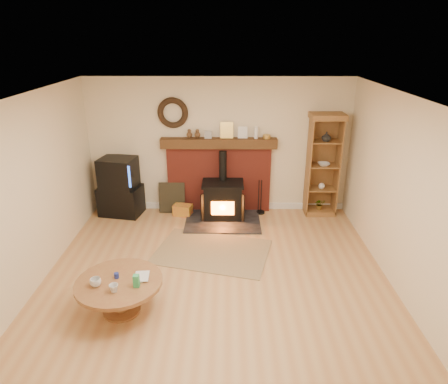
{
  "coord_description": "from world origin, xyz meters",
  "views": [
    {
      "loc": [
        0.16,
        -4.69,
        3.33
      ],
      "look_at": [
        0.11,
        1.0,
        1.05
      ],
      "focal_mm": 32.0,
      "sensor_mm": 36.0,
      "label": 1
    }
  ],
  "objects_px": {
    "wood_stove": "(223,201)",
    "coffee_table": "(119,287)",
    "tv_unit": "(120,188)",
    "curio_cabinet": "(323,165)"
  },
  "relations": [
    {
      "from": "wood_stove",
      "to": "curio_cabinet",
      "type": "xyz_separation_m",
      "value": [
        1.9,
        0.28,
        0.64
      ]
    },
    {
      "from": "wood_stove",
      "to": "coffee_table",
      "type": "relative_size",
      "value": 1.29
    },
    {
      "from": "curio_cabinet",
      "to": "coffee_table",
      "type": "height_order",
      "value": "curio_cabinet"
    },
    {
      "from": "curio_cabinet",
      "to": "coffee_table",
      "type": "bearing_deg",
      "value": -135.87
    },
    {
      "from": "wood_stove",
      "to": "coffee_table",
      "type": "xyz_separation_m",
      "value": [
        -1.27,
        -2.79,
        0.02
      ]
    },
    {
      "from": "wood_stove",
      "to": "tv_unit",
      "type": "distance_m",
      "value": 2.01
    },
    {
      "from": "curio_cabinet",
      "to": "coffee_table",
      "type": "xyz_separation_m",
      "value": [
        -3.16,
        -3.07,
        -0.62
      ]
    },
    {
      "from": "coffee_table",
      "to": "curio_cabinet",
      "type": "bearing_deg",
      "value": 44.13
    },
    {
      "from": "tv_unit",
      "to": "wood_stove",
      "type": "bearing_deg",
      "value": -5.6
    },
    {
      "from": "wood_stove",
      "to": "coffee_table",
      "type": "height_order",
      "value": "wood_stove"
    }
  ]
}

